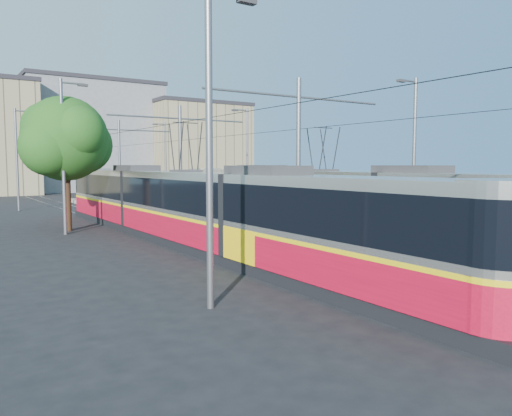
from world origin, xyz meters
TOP-DOWN VIEW (x-y plane):
  - ground at (0.00, 0.00)m, footprint 160.00×160.00m
  - platform at (0.00, 17.00)m, footprint 4.00×50.00m
  - tactile_strip_left at (-1.45, 17.00)m, footprint 0.70×50.00m
  - tactile_strip_right at (1.45, 17.00)m, footprint 0.70×50.00m
  - rails at (0.00, 17.00)m, footprint 8.71×70.00m
  - track_arrow at (-3.60, -3.00)m, footprint 1.20×5.00m
  - tram_left at (-3.60, 11.61)m, footprint 2.43×32.18m
  - tram_right at (3.60, 10.56)m, footprint 2.43×28.12m
  - catenary at (0.00, 14.15)m, footprint 9.20×70.00m
  - street_lamps at (-0.00, 21.00)m, footprint 15.18×38.22m
  - shelter at (1.18, 15.57)m, footprint 0.90×1.24m
  - tree at (-6.78, 19.53)m, footprint 5.02×4.64m
  - building_centre at (6.00, 64.00)m, footprint 18.36×14.28m
  - building_right at (20.00, 58.00)m, footprint 14.28×10.20m

SIDE VIEW (x-z plane):
  - ground at x=0.00m, z-range 0.00..0.00m
  - track_arrow at x=-3.60m, z-range 0.00..0.01m
  - rails at x=0.00m, z-range 0.00..0.03m
  - platform at x=0.00m, z-range 0.00..0.30m
  - tactile_strip_left at x=-1.45m, z-range 0.30..0.31m
  - tactile_strip_right at x=1.45m, z-range 0.30..0.31m
  - shelter at x=1.18m, z-range 0.36..2.86m
  - tram_left at x=-3.60m, z-range -1.05..4.45m
  - tram_right at x=3.60m, z-range -0.89..4.61m
  - street_lamps at x=0.00m, z-range 0.18..8.18m
  - catenary at x=0.00m, z-range 1.02..8.02m
  - tree at x=-6.78m, z-range 1.29..8.58m
  - building_right at x=20.00m, z-range 0.01..12.65m
  - building_centre at x=6.00m, z-range 0.01..15.13m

